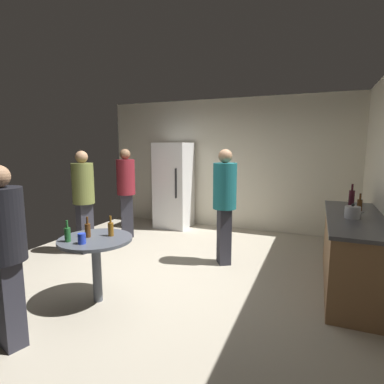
% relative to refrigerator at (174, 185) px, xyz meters
% --- Properties ---
extents(ground_plane, '(5.20, 5.20, 0.10)m').
position_rel_refrigerator_xyz_m(ground_plane, '(1.00, -2.20, -0.95)').
color(ground_plane, '#B2A893').
extents(wall_back, '(5.32, 0.06, 2.70)m').
position_rel_refrigerator_xyz_m(wall_back, '(1.00, 0.43, 0.45)').
color(wall_back, silver).
rests_on(wall_back, ground_plane).
extents(refrigerator, '(0.70, 0.68, 1.80)m').
position_rel_refrigerator_xyz_m(refrigerator, '(0.00, 0.00, 0.00)').
color(refrigerator, white).
rests_on(refrigerator, ground_plane).
extents(kitchen_counter, '(0.64, 2.05, 0.90)m').
position_rel_refrigerator_xyz_m(kitchen_counter, '(3.28, -1.78, -0.45)').
color(kitchen_counter, olive).
rests_on(kitchen_counter, ground_plane).
extents(kettle, '(0.24, 0.17, 0.18)m').
position_rel_refrigerator_xyz_m(kettle, '(3.23, -1.91, 0.07)').
color(kettle, '#B2B2B7').
rests_on(kettle, kitchen_counter).
extents(wine_bottle_on_counter, '(0.08, 0.08, 0.31)m').
position_rel_refrigerator_xyz_m(wine_bottle_on_counter, '(3.29, -1.07, 0.12)').
color(wine_bottle_on_counter, '#3F141E').
rests_on(wine_bottle_on_counter, kitchen_counter).
extents(beer_bottle_on_counter, '(0.06, 0.06, 0.23)m').
position_rel_refrigerator_xyz_m(beer_bottle_on_counter, '(3.36, -1.42, 0.08)').
color(beer_bottle_on_counter, '#593314').
rests_on(beer_bottle_on_counter, kitchen_counter).
extents(foreground_table, '(0.80, 0.80, 0.73)m').
position_rel_refrigerator_xyz_m(foreground_table, '(0.61, -3.25, -0.27)').
color(foreground_table, '#4C515B').
rests_on(foreground_table, ground_plane).
extents(beer_bottle_amber, '(0.06, 0.06, 0.23)m').
position_rel_refrigerator_xyz_m(beer_bottle_amber, '(0.72, -3.12, -0.08)').
color(beer_bottle_amber, '#8C5919').
rests_on(beer_bottle_amber, foreground_table).
extents(beer_bottle_brown, '(0.06, 0.06, 0.23)m').
position_rel_refrigerator_xyz_m(beer_bottle_brown, '(0.51, -3.25, -0.08)').
color(beer_bottle_brown, '#593314').
rests_on(beer_bottle_brown, foreground_table).
extents(beer_bottle_green, '(0.06, 0.06, 0.23)m').
position_rel_refrigerator_xyz_m(beer_bottle_green, '(0.42, -3.46, -0.08)').
color(beer_bottle_green, '#26662D').
rests_on(beer_bottle_green, foreground_table).
extents(plastic_cup_blue, '(0.08, 0.08, 0.11)m').
position_rel_refrigerator_xyz_m(plastic_cup_blue, '(0.61, -3.46, -0.11)').
color(plastic_cup_blue, blue).
rests_on(plastic_cup_blue, foreground_table).
extents(person_in_olive_shirt, '(0.43, 0.43, 1.66)m').
position_rel_refrigerator_xyz_m(person_in_olive_shirt, '(-0.63, -2.02, 0.07)').
color(person_in_olive_shirt, '#2D2D38').
rests_on(person_in_olive_shirt, ground_plane).
extents(person_in_black_shirt, '(0.42, 0.42, 1.59)m').
position_rel_refrigerator_xyz_m(person_in_black_shirt, '(0.44, -4.17, 0.03)').
color(person_in_black_shirt, '#2D2D38').
rests_on(person_in_black_shirt, ground_plane).
extents(person_in_teal_shirt, '(0.47, 0.47, 1.69)m').
position_rel_refrigerator_xyz_m(person_in_teal_shirt, '(1.60, -1.63, 0.09)').
color(person_in_teal_shirt, '#2D2D38').
rests_on(person_in_teal_shirt, ground_plane).
extents(person_in_maroon_shirt, '(0.48, 0.48, 1.68)m').
position_rel_refrigerator_xyz_m(person_in_maroon_shirt, '(-0.49, -1.04, 0.08)').
color(person_in_maroon_shirt, '#2D2D38').
rests_on(person_in_maroon_shirt, ground_plane).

